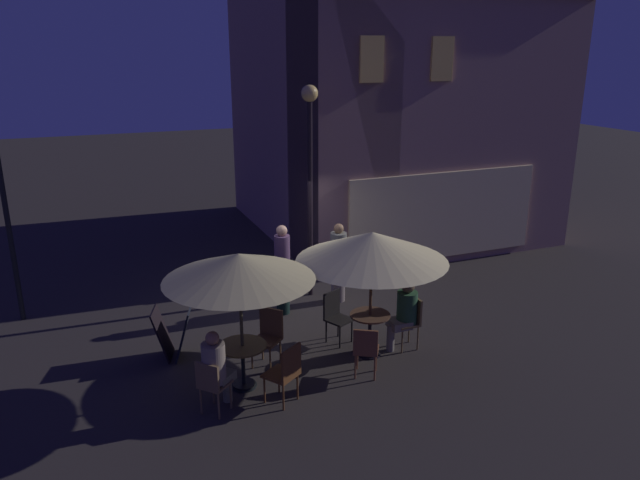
{
  "coord_description": "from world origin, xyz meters",
  "views": [
    {
      "loc": [
        -3.84,
        -10.32,
        5.03
      ],
      "look_at": [
        0.48,
        0.29,
        1.42
      ],
      "focal_mm": 33.82,
      "sensor_mm": 36.0,
      "label": 1
    }
  ],
  "objects": [
    {
      "name": "ground_plane",
      "position": [
        0.0,
        0.0,
        0.0
      ],
      "size": [
        60.0,
        60.0,
        0.0
      ],
      "primitive_type": "plane",
      "color": "#2A2523"
    },
    {
      "name": "cafe_building",
      "position": [
        3.24,
        3.88,
        3.61
      ],
      "size": [
        7.2,
        7.48,
        7.24
      ],
      "color": "gray",
      "rests_on": "ground"
    },
    {
      "name": "street_lamp_near_corner",
      "position": [
        0.52,
        0.92,
        3.08
      ],
      "size": [
        0.33,
        0.33,
        4.4
      ],
      "color": "black",
      "rests_on": "ground"
    },
    {
      "name": "street_lamp_down_street",
      "position": [
        -5.16,
        1.89,
        2.85
      ],
      "size": [
        0.3,
        0.3,
        4.28
      ],
      "color": "black",
      "rests_on": "ground"
    },
    {
      "name": "menu_sandwich_board",
      "position": [
        -2.65,
        -0.8,
        0.45
      ],
      "size": [
        0.77,
        0.72,
        0.88
      ],
      "rotation": [
        0.0,
        0.0,
        -0.3
      ],
      "color": "black",
      "rests_on": "ground"
    },
    {
      "name": "cafe_table_0",
      "position": [
        0.47,
        -1.98,
        0.54
      ],
      "size": [
        0.69,
        0.69,
        0.76
      ],
      "color": "black",
      "rests_on": "ground"
    },
    {
      "name": "cafe_table_1",
      "position": [
        -1.81,
        -2.17,
        0.53
      ],
      "size": [
        0.75,
        0.75,
        0.72
      ],
      "color": "black",
      "rests_on": "ground"
    },
    {
      "name": "patio_umbrella_0",
      "position": [
        0.47,
        -1.98,
        1.97
      ],
      "size": [
        2.52,
        2.52,
        2.22
      ],
      "color": "black",
      "rests_on": "ground"
    },
    {
      "name": "patio_umbrella_1",
      "position": [
        -1.81,
        -2.17,
        1.99
      ],
      "size": [
        2.27,
        2.27,
        2.2
      ],
      "color": "black",
      "rests_on": "ground"
    },
    {
      "name": "cafe_chair_0",
      "position": [
        0.14,
        -1.27,
        0.55
      ],
      "size": [
        0.54,
        0.54,
        0.93
      ],
      "rotation": [
        0.0,
        0.0,
        -1.14
      ],
      "color": "black",
      "rests_on": "ground"
    },
    {
      "name": "cafe_chair_1",
      "position": [
        0.07,
        -2.64,
        0.53
      ],
      "size": [
        0.53,
        0.53,
        0.88
      ],
      "rotation": [
        0.0,
        0.0,
        1.02
      ],
      "color": "brown",
      "rests_on": "ground"
    },
    {
      "name": "cafe_chair_2",
      "position": [
        1.27,
        -1.99,
        0.56
      ],
      "size": [
        0.39,
        0.39,
        0.94
      ],
      "rotation": [
        0.0,
        0.0,
        3.13
      ],
      "color": "brown",
      "rests_on": "ground"
    },
    {
      "name": "cafe_chair_3",
      "position": [
        -1.22,
        -1.62,
        0.57
      ],
      "size": [
        0.61,
        0.61,
        0.97
      ],
      "rotation": [
        0.0,
        0.0,
        -2.4
      ],
      "color": "brown",
      "rests_on": "ground"
    },
    {
      "name": "cafe_chair_4",
      "position": [
        -2.42,
        -2.73,
        0.52
      ],
      "size": [
        0.54,
        0.54,
        0.86
      ],
      "rotation": [
        0.0,
        0.0,
        0.74
      ],
      "color": "brown",
      "rests_on": "ground"
    },
    {
      "name": "cafe_chair_5",
      "position": [
        -1.34,
        -2.86,
        0.56
      ],
      "size": [
        0.61,
        0.61,
        0.94
      ],
      "rotation": [
        0.0,
        0.0,
        2.16
      ],
      "color": "brown",
      "rests_on": "ground"
    },
    {
      "name": "patron_seated_0",
      "position": [
        1.14,
        -1.99,
        0.73
      ],
      "size": [
        0.55,
        0.36,
        1.28
      ],
      "rotation": [
        0.0,
        0.0,
        3.13
      ],
      "color": "gray",
      "rests_on": "ground"
    },
    {
      "name": "patron_seated_1",
      "position": [
        -2.32,
        -2.64,
        0.72
      ],
      "size": [
        0.52,
        0.51,
        1.28
      ],
      "rotation": [
        0.0,
        0.0,
        0.74
      ],
      "color": "#707055",
      "rests_on": "ground"
    },
    {
      "name": "patron_standing_2",
      "position": [
        0.93,
        0.39,
        0.85
      ],
      "size": [
        0.34,
        0.34,
        1.68
      ],
      "rotation": [
        0.0,
        0.0,
        0.34
      ],
      "color": "slate",
      "rests_on": "ground"
    },
    {
      "name": "patron_standing_3",
      "position": [
        -0.34,
        0.23,
        0.94
      ],
      "size": [
        0.31,
        0.31,
        1.83
      ],
      "rotation": [
        0.0,
        0.0,
        0.78
      ],
      "color": "black",
      "rests_on": "ground"
    }
  ]
}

